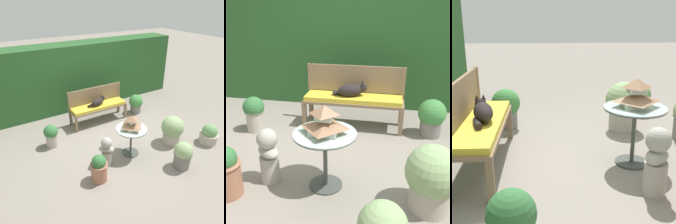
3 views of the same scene
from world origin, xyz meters
The scene contains 14 objects.
ground centered at (0.00, 0.00, 0.00)m, with size 30.00×30.00×0.00m, color gray.
foliage_hedge_back centered at (0.00, 2.29, 0.94)m, with size 6.40×0.79×1.88m, color #285628.
garden_bench centered at (0.07, 1.01, 0.43)m, with size 1.52×0.43×0.50m.
bench_backrest centered at (0.07, 1.20, 0.67)m, with size 1.52×0.06×0.93m.
cat centered at (0.04, 1.00, 0.60)m, with size 0.52×0.30×0.23m.
patio_table centered at (0.01, -0.55, 0.49)m, with size 0.65×0.65×0.63m.
pagoda_birdhouse centered at (0.01, -0.55, 0.76)m, with size 0.37×0.37×0.29m.
garden_bust centered at (-0.60, -0.59, 0.33)m, with size 0.35×0.33×0.63m.
potted_plant_bench_right centered at (-0.93, -0.89, 0.27)m, with size 0.33×0.33×0.55m.
potted_plant_table_far centered at (1.06, -0.70, 0.34)m, with size 0.50×0.50×0.67m.
potted_plant_bench_left centered at (1.23, 0.92, 0.29)m, with size 0.39×0.39×0.55m.
potted_plant_hedge_corner centered at (1.79, -1.15, 0.22)m, with size 0.43×0.43×0.48m.
potted_plant_table_near centered at (0.64, -1.42, 0.29)m, with size 0.36×0.36×0.56m.
potted_plant_patio_mid centered at (-1.36, 0.58, 0.29)m, with size 0.31×0.31×0.54m.
Camera 1 is at (-2.27, -3.60, 3.03)m, focal length 35.00 mm.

